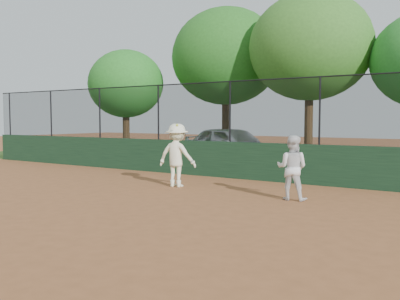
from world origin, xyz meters
The scene contains 10 objects.
ground centered at (0.00, 0.00, 0.00)m, with size 80.00×80.00×0.00m, color #985831.
back_wall centered at (0.00, 6.00, 0.60)m, with size 26.00×0.20×1.20m, color #1A3921.
grass_strip centered at (0.00, 12.00, 0.00)m, with size 36.00×12.00×0.01m, color #2A4917.
parked_car centered at (-2.39, 9.54, 0.83)m, with size 1.96×4.86×1.66m, color #B2B8BD.
player_second centered at (2.73, 3.30, 0.78)m, with size 0.76×0.59×1.56m, color white.
player_main centered at (-0.84, 3.50, 0.91)m, with size 1.24×0.86×1.82m.
fence_assembly centered at (-0.03, 6.00, 2.24)m, with size 26.00×0.06×2.00m.
tree_0 centered at (-9.08, 10.35, 3.74)m, with size 4.02×3.65×5.49m.
tree_1 centered at (-4.36, 12.43, 5.01)m, with size 5.50×5.00×7.40m.
tree_2 centered at (0.13, 11.79, 5.01)m, with size 5.29×4.81×7.30m.
Camera 1 is at (6.70, -6.84, 1.95)m, focal length 40.00 mm.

